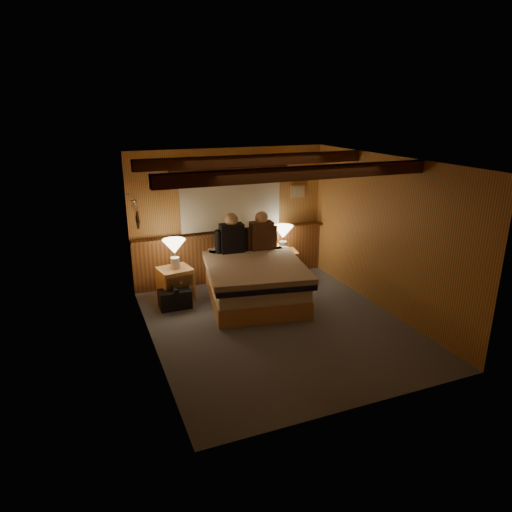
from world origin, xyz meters
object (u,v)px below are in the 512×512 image
lamp_left (174,248)px  bed (254,280)px  lamp_right (283,233)px  person_right (262,234)px  nightstand_left (176,284)px  duffel_bag (175,298)px  nightstand_right (284,264)px  person_left (232,236)px

lamp_left → bed: bearing=-21.8°
lamp_right → person_right: person_right is taller
nightstand_left → person_right: 1.74m
lamp_right → duffel_bag: bearing=-164.4°
bed → nightstand_left: (-1.21, 0.48, -0.07)m
lamp_left → person_right: size_ratio=0.69×
nightstand_left → duffel_bag: bearing=-115.8°
bed → nightstand_right: bearing=50.8°
nightstand_left → duffel_bag: (-0.08, -0.28, -0.13)m
nightstand_left → lamp_left: 0.62m
lamp_right → nightstand_left: bearing=-171.2°
bed → lamp_left: (-1.19, 0.48, 0.56)m
nightstand_left → person_right: size_ratio=0.83×
nightstand_right → person_right: bearing=-152.3°
nightstand_right → person_right: size_ratio=0.76×
nightstand_left → lamp_left: size_ratio=1.20×
lamp_left → person_right: person_right is taller
nightstand_left → duffel_bag: nightstand_left is taller
nightstand_right → person_left: person_left is taller
lamp_right → duffel_bag: 2.37m
person_left → duffel_bag: person_left is taller
person_left → duffel_bag: 1.46m
lamp_left → lamp_right: lamp_left is taller
nightstand_left → person_left: 1.26m
lamp_left → duffel_bag: bearing=-108.3°
nightstand_left → nightstand_right: 2.15m
bed → lamp_left: lamp_left is taller
bed → person_right: person_right is taller
lamp_left → lamp_right: size_ratio=1.01×
duffel_bag → person_left: bearing=21.8°
lamp_left → person_right: (1.58, 0.15, 0.04)m
nightstand_right → lamp_left: lamp_left is taller
lamp_right → duffel_bag: lamp_right is taller
bed → lamp_right: size_ratio=4.55×
lamp_left → duffel_bag: (-0.09, -0.28, -0.75)m
nightstand_right → duffel_bag: 2.28m
lamp_right → person_right: size_ratio=0.68×
bed → lamp_right: (0.89, 0.80, 0.51)m
lamp_right → nightstand_right: bearing=-32.8°
nightstand_right → lamp_right: (-0.02, 0.01, 0.60)m
lamp_right → person_left: bearing=-171.8°
bed → person_left: size_ratio=3.05×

